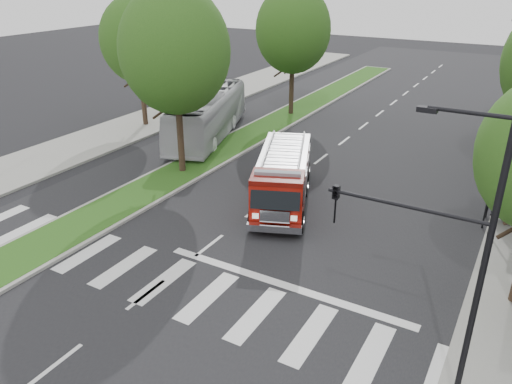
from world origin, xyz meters
TOP-DOWN VIEW (x-y plane):
  - ground at (0.00, 0.00)m, footprint 140.00×140.00m
  - sidewalk_left at (-14.50, 10.00)m, footprint 5.00×80.00m
  - median at (-6.00, 18.00)m, footprint 3.00×50.00m
  - tree_median_near at (-6.00, 6.00)m, footprint 5.80×5.80m
  - tree_median_far at (-6.00, 20.00)m, footprint 5.60×5.60m
  - tree_left_mid at (-14.00, 12.00)m, footprint 5.20×5.20m
  - streetlight_right_near at (9.61, -3.50)m, footprint 4.08×0.22m
  - fire_engine at (0.71, 5.39)m, footprint 5.09×8.19m
  - city_bus at (-8.50, 12.21)m, footprint 6.13×11.62m

SIDE VIEW (x-z plane):
  - ground at x=0.00m, z-range 0.00..0.00m
  - sidewalk_left at x=-14.50m, z-range 0.00..0.15m
  - median at x=-6.00m, z-range 0.00..0.16m
  - fire_engine at x=0.71m, z-range -0.06..2.68m
  - city_bus at x=-8.50m, z-range 0.00..3.16m
  - streetlight_right_near at x=9.61m, z-range 0.67..8.67m
  - tree_left_mid at x=-14.00m, z-range 1.58..10.74m
  - tree_median_far at x=-6.00m, z-range 1.63..11.35m
  - tree_median_near at x=-6.00m, z-range 1.73..11.89m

